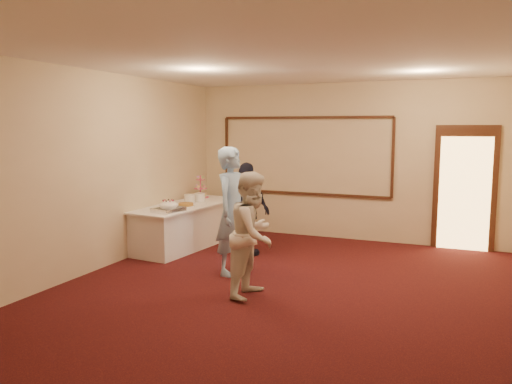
% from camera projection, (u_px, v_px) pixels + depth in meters
% --- Properties ---
extents(floor, '(7.00, 7.00, 0.00)m').
position_uv_depth(floor, '(285.00, 293.00, 6.56)').
color(floor, black).
rests_on(floor, ground).
extents(room_walls, '(6.04, 7.04, 3.02)m').
position_uv_depth(room_walls, '(286.00, 138.00, 6.30)').
color(room_walls, beige).
rests_on(room_walls, floor).
extents(wall_molding, '(3.45, 0.04, 1.55)m').
position_uv_depth(wall_molding, '(304.00, 156.00, 9.84)').
color(wall_molding, '#351710').
rests_on(wall_molding, room_walls).
extents(doorway, '(1.05, 0.07, 2.20)m').
position_uv_depth(doorway, '(465.00, 189.00, 8.78)').
color(doorway, '#351710').
rests_on(doorway, floor).
extents(buffet_table, '(1.21, 2.55, 0.77)m').
position_uv_depth(buffet_table, '(187.00, 225.00, 9.11)').
color(buffet_table, silver).
rests_on(buffet_table, floor).
extents(pavlova_tray, '(0.46, 0.58, 0.19)m').
position_uv_depth(pavlova_tray, '(168.00, 207.00, 8.24)').
color(pavlova_tray, silver).
rests_on(pavlova_tray, buffet_table).
extents(cupcake_stand, '(0.33, 0.33, 0.48)m').
position_uv_depth(cupcake_stand, '(200.00, 189.00, 9.92)').
color(cupcake_stand, '#DD4178').
rests_on(cupcake_stand, buffet_table).
extents(plate_stack_a, '(0.20, 0.20, 0.17)m').
position_uv_depth(plate_stack_a, '(190.00, 199.00, 9.15)').
color(plate_stack_a, white).
rests_on(plate_stack_a, buffet_table).
extents(plate_stack_b, '(0.20, 0.20, 0.16)m').
position_uv_depth(plate_stack_b, '(200.00, 197.00, 9.38)').
color(plate_stack_b, white).
rests_on(plate_stack_b, buffet_table).
extents(tart, '(0.31, 0.31, 0.06)m').
position_uv_depth(tart, '(186.00, 205.00, 8.82)').
color(tart, white).
rests_on(tart, buffet_table).
extents(man, '(0.52, 0.73, 1.88)m').
position_uv_depth(man, '(233.00, 211.00, 7.32)').
color(man, '#95C1F3').
rests_on(man, floor).
extents(woman, '(0.64, 0.81, 1.61)m').
position_uv_depth(woman, '(253.00, 234.00, 6.37)').
color(woman, white).
rests_on(woman, floor).
extents(guest, '(1.00, 0.62, 1.58)m').
position_uv_depth(guest, '(247.00, 209.00, 8.37)').
color(guest, black).
rests_on(guest, floor).
extents(camera_flash, '(0.07, 0.04, 0.05)m').
position_uv_depth(camera_flash, '(254.00, 187.00, 8.06)').
color(camera_flash, white).
rests_on(camera_flash, guest).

